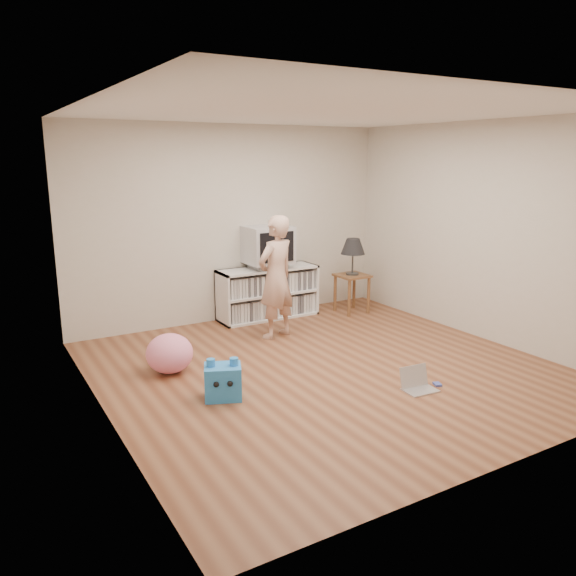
{
  "coord_description": "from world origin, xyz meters",
  "views": [
    {
      "loc": [
        -3.16,
        -4.6,
        2.17
      ],
      "look_at": [
        -0.22,
        0.4,
        0.82
      ],
      "focal_mm": 35.0,
      "sensor_mm": 36.0,
      "label": 1
    }
  ],
  "objects_px": {
    "person": "(276,277)",
    "plush_pink": "(170,353)",
    "crt_tv": "(268,245)",
    "side_table": "(352,284)",
    "plush_blue": "(223,381)",
    "dvd_deck": "(268,265)",
    "media_unit": "(267,292)",
    "laptop": "(417,383)",
    "table_lamp": "(353,247)"
  },
  "relations": [
    {
      "from": "plush_blue",
      "to": "dvd_deck",
      "type": "bearing_deg",
      "value": 75.6
    },
    {
      "from": "laptop",
      "to": "plush_blue",
      "type": "relative_size",
      "value": 0.8
    },
    {
      "from": "media_unit",
      "to": "side_table",
      "type": "height_order",
      "value": "media_unit"
    },
    {
      "from": "media_unit",
      "to": "plush_blue",
      "type": "relative_size",
      "value": 3.42
    },
    {
      "from": "laptop",
      "to": "media_unit",
      "type": "bearing_deg",
      "value": 95.44
    },
    {
      "from": "crt_tv",
      "to": "plush_pink",
      "type": "distance_m",
      "value": 2.4
    },
    {
      "from": "crt_tv",
      "to": "person",
      "type": "relative_size",
      "value": 0.4
    },
    {
      "from": "side_table",
      "to": "laptop",
      "type": "height_order",
      "value": "side_table"
    },
    {
      "from": "plush_blue",
      "to": "crt_tv",
      "type": "bearing_deg",
      "value": 75.56
    },
    {
      "from": "side_table",
      "to": "table_lamp",
      "type": "relative_size",
      "value": 1.07
    },
    {
      "from": "table_lamp",
      "to": "laptop",
      "type": "xyz_separation_m",
      "value": [
        -1.12,
        -2.55,
        -0.88
      ]
    },
    {
      "from": "crt_tv",
      "to": "laptop",
      "type": "height_order",
      "value": "crt_tv"
    },
    {
      "from": "table_lamp",
      "to": "plush_pink",
      "type": "height_order",
      "value": "table_lamp"
    },
    {
      "from": "side_table",
      "to": "laptop",
      "type": "xyz_separation_m",
      "value": [
        -1.12,
        -2.55,
        -0.36
      ]
    },
    {
      "from": "crt_tv",
      "to": "side_table",
      "type": "distance_m",
      "value": 1.36
    },
    {
      "from": "person",
      "to": "plush_pink",
      "type": "distance_m",
      "value": 1.69
    },
    {
      "from": "person",
      "to": "plush_pink",
      "type": "bearing_deg",
      "value": -0.24
    },
    {
      "from": "side_table",
      "to": "plush_pink",
      "type": "bearing_deg",
      "value": -162.96
    },
    {
      "from": "dvd_deck",
      "to": "plush_blue",
      "type": "bearing_deg",
      "value": -127.24
    },
    {
      "from": "side_table",
      "to": "person",
      "type": "xyz_separation_m",
      "value": [
        -1.49,
        -0.45,
        0.34
      ]
    },
    {
      "from": "dvd_deck",
      "to": "person",
      "type": "distance_m",
      "value": 0.89
    },
    {
      "from": "crt_tv",
      "to": "laptop",
      "type": "distance_m",
      "value": 3.07
    },
    {
      "from": "table_lamp",
      "to": "laptop",
      "type": "height_order",
      "value": "table_lamp"
    },
    {
      "from": "table_lamp",
      "to": "crt_tv",
      "type": "bearing_deg",
      "value": 162.5
    },
    {
      "from": "laptop",
      "to": "plush_pink",
      "type": "height_order",
      "value": "plush_pink"
    },
    {
      "from": "media_unit",
      "to": "table_lamp",
      "type": "relative_size",
      "value": 2.72
    },
    {
      "from": "person",
      "to": "plush_blue",
      "type": "xyz_separation_m",
      "value": [
        -1.31,
        -1.34,
        -0.59
      ]
    },
    {
      "from": "plush_blue",
      "to": "plush_pink",
      "type": "bearing_deg",
      "value": 126.54
    },
    {
      "from": "media_unit",
      "to": "crt_tv",
      "type": "bearing_deg",
      "value": -90.0
    },
    {
      "from": "person",
      "to": "laptop",
      "type": "xyz_separation_m",
      "value": [
        0.37,
        -2.09,
        -0.69
      ]
    },
    {
      "from": "plush_blue",
      "to": "side_table",
      "type": "bearing_deg",
      "value": 55.39
    },
    {
      "from": "side_table",
      "to": "person",
      "type": "bearing_deg",
      "value": -163.15
    },
    {
      "from": "dvd_deck",
      "to": "plush_blue",
      "type": "distance_m",
      "value": 2.77
    },
    {
      "from": "dvd_deck",
      "to": "plush_pink",
      "type": "bearing_deg",
      "value": -145.07
    },
    {
      "from": "crt_tv",
      "to": "plush_blue",
      "type": "bearing_deg",
      "value": -127.28
    },
    {
      "from": "table_lamp",
      "to": "person",
      "type": "relative_size",
      "value": 0.34
    },
    {
      "from": "media_unit",
      "to": "plush_blue",
      "type": "bearing_deg",
      "value": -127.04
    },
    {
      "from": "media_unit",
      "to": "table_lamp",
      "type": "distance_m",
      "value": 1.36
    },
    {
      "from": "laptop",
      "to": "plush_pink",
      "type": "distance_m",
      "value": 2.5
    },
    {
      "from": "media_unit",
      "to": "plush_pink",
      "type": "height_order",
      "value": "media_unit"
    },
    {
      "from": "crt_tv",
      "to": "side_table",
      "type": "relative_size",
      "value": 1.09
    },
    {
      "from": "media_unit",
      "to": "table_lamp",
      "type": "xyz_separation_m",
      "value": [
        1.16,
        -0.39,
        0.59
      ]
    },
    {
      "from": "media_unit",
      "to": "plush_blue",
      "type": "height_order",
      "value": "media_unit"
    },
    {
      "from": "crt_tv",
      "to": "plush_pink",
      "type": "height_order",
      "value": "crt_tv"
    },
    {
      "from": "crt_tv",
      "to": "side_table",
      "type": "height_order",
      "value": "crt_tv"
    },
    {
      "from": "dvd_deck",
      "to": "crt_tv",
      "type": "height_order",
      "value": "crt_tv"
    },
    {
      "from": "dvd_deck",
      "to": "side_table",
      "type": "xyz_separation_m",
      "value": [
        1.16,
        -0.37,
        -0.32
      ]
    },
    {
      "from": "plush_pink",
      "to": "media_unit",
      "type": "bearing_deg",
      "value": 35.25
    },
    {
      "from": "dvd_deck",
      "to": "plush_pink",
      "type": "relative_size",
      "value": 0.93
    },
    {
      "from": "media_unit",
      "to": "plush_blue",
      "type": "xyz_separation_m",
      "value": [
        -1.64,
        -2.18,
        -0.19
      ]
    }
  ]
}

